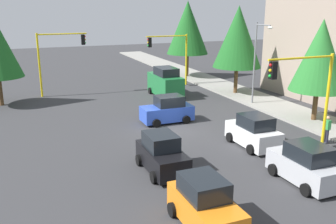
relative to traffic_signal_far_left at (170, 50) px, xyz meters
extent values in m
plane|color=#353538|center=(14.00, -5.66, -3.86)|extent=(120.00, 120.00, 0.00)
cube|color=gray|center=(9.00, 4.84, -3.78)|extent=(80.00, 4.00, 0.15)
cone|color=silver|center=(25.00, -8.66, -3.85)|extent=(0.01, 1.10, 1.10)
cylinder|color=yellow|center=(0.00, 1.84, -1.14)|extent=(0.18, 0.18, 5.43)
cylinder|color=yellow|center=(0.00, -0.41, 1.43)|extent=(0.12, 4.50, 0.12)
cube|color=black|center=(0.00, -2.30, 0.85)|extent=(0.36, 0.32, 0.96)
sphere|color=red|center=(0.00, -2.48, 1.15)|extent=(0.18, 0.18, 0.18)
sphere|color=yellow|center=(0.00, -2.48, 0.85)|extent=(0.18, 0.18, 0.18)
sphere|color=green|center=(0.00, -2.48, 0.55)|extent=(0.18, 0.18, 0.18)
cylinder|color=yellow|center=(0.00, -13.16, -0.89)|extent=(0.18, 0.18, 5.93)
cylinder|color=yellow|center=(0.00, -10.91, 1.92)|extent=(0.12, 4.50, 0.12)
cube|color=black|center=(0.00, -9.02, 1.34)|extent=(0.36, 0.32, 0.96)
sphere|color=red|center=(0.00, -8.84, 1.64)|extent=(0.18, 0.18, 0.18)
sphere|color=yellow|center=(0.00, -8.84, 1.34)|extent=(0.18, 0.18, 0.18)
sphere|color=green|center=(0.00, -8.84, 1.04)|extent=(0.18, 0.18, 0.18)
cylinder|color=yellow|center=(20.00, 1.84, -1.05)|extent=(0.18, 0.18, 5.61)
cylinder|color=yellow|center=(20.00, -0.41, 1.61)|extent=(0.12, 4.50, 0.12)
cube|color=black|center=(20.00, -2.30, 1.03)|extent=(0.36, 0.32, 0.96)
sphere|color=red|center=(20.00, -2.48, 1.33)|extent=(0.18, 0.18, 0.18)
sphere|color=yellow|center=(20.00, -2.48, 1.03)|extent=(0.18, 0.18, 0.18)
sphere|color=green|center=(20.00, -2.48, 0.73)|extent=(0.18, 0.18, 0.18)
cylinder|color=slate|center=(10.00, 3.54, -0.36)|extent=(0.14, 0.14, 7.00)
cylinder|color=slate|center=(10.90, 3.54, 2.94)|extent=(1.80, 0.10, 0.10)
ellipsoid|color=silver|center=(11.80, 3.54, 2.79)|extent=(0.56, 0.28, 0.20)
cylinder|color=brown|center=(2.00, -16.66, -2.53)|extent=(0.36, 0.36, 2.66)
cylinder|color=brown|center=(-4.00, 3.84, -2.34)|extent=(0.36, 0.36, 3.04)
cone|color=#1E6023|center=(-4.00, 3.84, 2.02)|extent=(4.86, 4.86, 6.07)
cylinder|color=brown|center=(16.00, 4.84, -2.58)|extent=(0.36, 0.36, 2.55)
cone|color=#28752D|center=(16.00, 4.84, 1.04)|extent=(4.08, 4.08, 5.10)
cylinder|color=brown|center=(6.00, 4.34, -2.43)|extent=(0.36, 0.36, 2.85)
cone|color=#1E6023|center=(6.00, 4.34, 1.65)|extent=(4.56, 4.56, 5.70)
cube|color=#1E7238|center=(4.14, -2.26, -2.77)|extent=(4.80, 1.90, 1.85)
cube|color=black|center=(4.38, -2.26, -1.46)|extent=(2.50, 1.67, 0.76)
cylinder|color=black|center=(2.65, -3.27, -3.56)|extent=(0.60, 0.20, 0.60)
cylinder|color=black|center=(2.65, -1.25, -3.56)|extent=(0.60, 0.20, 0.60)
cylinder|color=black|center=(5.63, -3.27, -3.56)|extent=(0.60, 0.20, 0.60)
cylinder|color=black|center=(5.63, -1.25, -3.56)|extent=(0.60, 0.20, 0.60)
cube|color=white|center=(18.57, -2.31, -3.17)|extent=(3.70, 1.74, 1.05)
cube|color=black|center=(18.75, -2.31, -2.26)|extent=(1.92, 1.53, 0.76)
cylinder|color=black|center=(17.42, -3.24, -3.56)|extent=(0.60, 0.20, 0.60)
cylinder|color=black|center=(17.42, -1.38, -3.56)|extent=(0.60, 0.20, 0.60)
cylinder|color=black|center=(19.72, -3.24, -3.56)|extent=(0.60, 0.20, 0.60)
cylinder|color=black|center=(19.72, -1.38, -3.56)|extent=(0.60, 0.20, 0.60)
cube|color=blue|center=(12.00, -5.30, -3.17)|extent=(1.72, 3.74, 1.05)
cube|color=black|center=(12.00, -5.11, -2.26)|extent=(1.51, 1.94, 0.76)
cylinder|color=black|center=(12.92, -6.46, -3.56)|extent=(0.20, 0.60, 0.60)
cylinder|color=black|center=(11.08, -6.46, -3.56)|extent=(0.20, 0.60, 0.60)
cylinder|color=black|center=(12.92, -4.14, -3.56)|extent=(0.20, 0.60, 0.60)
cylinder|color=black|center=(11.08, -4.14, -3.56)|extent=(0.20, 0.60, 0.60)
cube|color=black|center=(19.89, -8.78, -3.17)|extent=(3.69, 1.67, 1.05)
cube|color=black|center=(19.71, -8.78, -2.26)|extent=(1.92, 1.47, 0.76)
cylinder|color=black|center=(21.04, -7.89, -3.56)|extent=(0.60, 0.20, 0.60)
cylinder|color=black|center=(21.04, -9.67, -3.56)|extent=(0.60, 0.20, 0.60)
cylinder|color=black|center=(18.75, -7.89, -3.56)|extent=(0.60, 0.20, 0.60)
cylinder|color=black|center=(18.75, -9.67, -3.56)|extent=(0.60, 0.20, 0.60)
cube|color=orange|center=(25.28, -9.12, -3.17)|extent=(3.66, 1.67, 1.05)
cube|color=black|center=(25.10, -9.12, -2.26)|extent=(1.90, 1.47, 0.76)
cylinder|color=black|center=(24.15, -8.23, -3.56)|extent=(0.60, 0.20, 0.60)
cylinder|color=black|center=(24.15, -10.02, -3.56)|extent=(0.60, 0.20, 0.60)
cube|color=#B2B5BA|center=(23.68, -2.86, -3.17)|extent=(3.80, 1.76, 1.05)
cube|color=black|center=(23.87, -2.86, -2.26)|extent=(1.98, 1.55, 0.76)
cylinder|color=black|center=(22.50, -3.80, -3.56)|extent=(0.60, 0.20, 0.60)
cylinder|color=black|center=(22.50, -1.92, -3.56)|extent=(0.60, 0.20, 0.60)
cylinder|color=black|center=(24.85, -3.80, -3.56)|extent=(0.60, 0.20, 0.60)
cylinder|color=#262638|center=(19.88, 2.32, -3.43)|extent=(0.16, 0.16, 0.85)
cylinder|color=#262638|center=(19.68, 2.32, -3.43)|extent=(0.16, 0.16, 0.85)
cube|color=green|center=(19.78, 2.32, -2.71)|extent=(0.40, 0.24, 0.60)
sphere|color=tan|center=(19.78, 2.32, -2.27)|extent=(0.22, 0.22, 0.22)
camera|label=1|loc=(36.69, -15.36, 4.38)|focal=40.33mm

